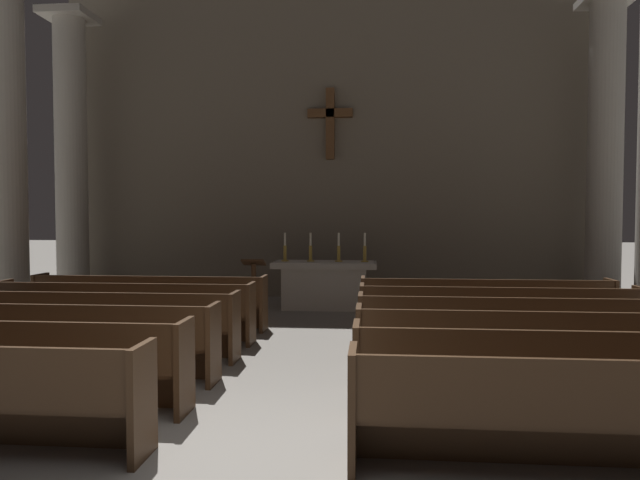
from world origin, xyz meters
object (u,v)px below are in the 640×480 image
object	(u,v)px
altar	(325,284)
candlestick_inner_left	(311,252)
candlestick_inner_right	(339,253)
candlestick_outer_left	(285,252)
pew_left_row_5	(124,312)
candlestick_outer_right	(365,253)
column_left_third	(6,150)
pew_right_row_4	(516,332)
column_right_fourth	(605,157)
pew_left_row_6	(150,302)
pew_right_row_5	(499,318)
pew_left_row_4	(91,324)
pew_right_row_3	(540,351)
pew_right_row_2	(573,377)
lectern	(254,290)
pew_left_row_3	(49,341)
column_left_fourth	(71,162)
pew_right_row_1	(621,416)

from	to	relation	value
altar	candlestick_inner_left	distance (m)	0.73
altar	candlestick_inner_right	world-z (taller)	candlestick_inner_right
candlestick_outer_left	candlestick_inner_left	size ratio (longest dim) A/B	1.00
pew_left_row_5	candlestick_inner_right	xyz separation A→B (m)	(3.17, 3.51, 0.72)
pew_left_row_5	candlestick_outer_right	size ratio (longest dim) A/B	6.70
candlestick_outer_left	candlestick_inner_left	world-z (taller)	same
candlestick_outer_left	candlestick_outer_right	distance (m)	1.70
candlestick_inner_left	column_left_third	bearing A→B (deg)	-163.04
candlestick_outer_right	column_left_third	bearing A→B (deg)	-165.79
pew_right_row_4	column_right_fourth	xyz separation A→B (m)	(3.07, 5.22, 2.76)
pew_left_row_6	candlestick_inner_right	xyz separation A→B (m)	(3.17, 2.46, 0.72)
pew_right_row_4	column_right_fourth	size ratio (longest dim) A/B	0.62
pew_right_row_5	candlestick_outer_left	distance (m)	5.16
pew_left_row_4	candlestick_outer_right	bearing A→B (deg)	50.79
pew_right_row_3	altar	size ratio (longest dim) A/B	1.86
pew_right_row_5	candlestick_inner_right	bearing A→B (deg)	126.22
pew_left_row_4	pew_right_row_2	size ratio (longest dim) A/B	1.00
candlestick_outer_right	lectern	distance (m)	2.53
pew_right_row_2	pew_right_row_3	world-z (taller)	same
pew_left_row_6	candlestick_outer_left	xyz separation A→B (m)	(2.02, 2.46, 0.72)
pew_right_row_4	pew_left_row_6	bearing A→B (deg)	159.87
candlestick_outer_left	lectern	size ratio (longest dim) A/B	0.53
pew_right_row_3	candlestick_inner_right	bearing A→B (deg)	114.60
pew_left_row_3	column_right_fourth	distance (m)	11.16
column_right_fourth	candlestick_inner_right	world-z (taller)	column_right_fourth
column_left_fourth	candlestick_inner_right	world-z (taller)	column_left_fourth
column_right_fourth	candlestick_inner_left	bearing A→B (deg)	-173.95
pew_left_row_3	column_left_fourth	distance (m)	7.51
column_left_third	pew_left_row_4	bearing A→B (deg)	-42.74
column_left_fourth	pew_right_row_4	bearing A→B (deg)	-30.65
column_left_fourth	candlestick_outer_left	size ratio (longest dim) A/B	10.88
pew_left_row_5	candlestick_outer_right	bearing A→B (deg)	43.32
pew_right_row_4	lectern	size ratio (longest dim) A/B	3.55
pew_right_row_5	candlestick_inner_left	world-z (taller)	candlestick_inner_left
pew_left_row_3	candlestick_outer_left	size ratio (longest dim) A/B	6.70
pew_right_row_2	altar	distance (m)	7.25
pew_left_row_4	pew_right_row_3	world-z (taller)	same
column_left_third	altar	xyz separation A→B (m)	(5.94, 1.72, -2.70)
pew_right_row_3	candlestick_outer_left	world-z (taller)	candlestick_outer_left
candlestick_outer_left	candlestick_inner_right	distance (m)	1.15
pew_left_row_3	candlestick_inner_right	distance (m)	6.48
pew_left_row_4	pew_right_row_5	size ratio (longest dim) A/B	1.00
pew_right_row_1	pew_right_row_5	xyz separation A→B (m)	(0.00, 4.21, 0.00)
column_right_fourth	pew_left_row_5	bearing A→B (deg)	-154.68
pew_left_row_6	altar	distance (m)	3.78
candlestick_inner_left	candlestick_inner_right	distance (m)	0.60
pew_left_row_3	altar	world-z (taller)	altar
column_left_third	column_right_fourth	xyz separation A→B (m)	(11.88, 2.38, 0.00)
pew_left_row_5	column_right_fourth	xyz separation A→B (m)	(8.81, 4.17, 2.76)
pew_left_row_3	candlestick_outer_right	bearing A→B (deg)	56.46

